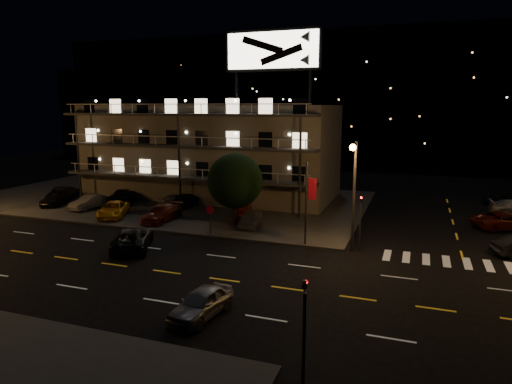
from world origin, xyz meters
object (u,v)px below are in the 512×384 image
(lot_car_2, at_px, (113,209))
(lot_car_4, at_px, (250,219))
(tree, at_px, (235,183))
(lot_car_7, at_px, (176,200))
(road_car_west, at_px, (133,239))
(road_car_east, at_px, (202,303))

(lot_car_2, bearing_deg, lot_car_4, -18.74)
(tree, relative_size, lot_car_7, 1.45)
(lot_car_7, relative_size, road_car_west, 0.80)
(tree, bearing_deg, road_car_east, -73.17)
(lot_car_7, height_order, road_car_east, road_car_east)
(tree, xyz_separation_m, road_car_east, (5.08, -16.80, -3.18))
(lot_car_4, bearing_deg, road_car_west, -135.75)
(lot_car_4, height_order, lot_car_7, lot_car_4)
(road_car_east, xyz_separation_m, road_car_west, (-9.76, 8.29, 0.05))
(lot_car_4, distance_m, lot_car_7, 11.18)
(lot_car_4, height_order, road_car_east, lot_car_4)
(lot_car_4, relative_size, lot_car_7, 0.92)
(lot_car_7, bearing_deg, tree, 157.62)
(road_car_west, bearing_deg, road_car_east, 114.86)
(lot_car_2, bearing_deg, tree, -17.45)
(tree, distance_m, road_car_east, 17.84)
(lot_car_4, bearing_deg, road_car_east, -87.06)
(tree, distance_m, lot_car_7, 10.24)
(road_car_west, bearing_deg, lot_car_7, -98.70)
(lot_car_7, bearing_deg, road_car_east, 129.06)
(tree, height_order, road_car_east, tree)
(road_car_east, bearing_deg, road_car_west, 148.19)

